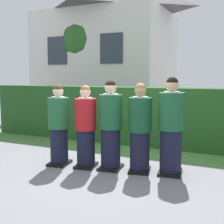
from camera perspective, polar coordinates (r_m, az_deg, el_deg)
ground_plane at (r=5.62m, az=0.00°, el=-10.69°), size 60.00×60.00×0.00m
student_front_row_0 at (r=5.80m, az=-10.07°, el=-2.82°), size 0.42×0.49×1.54m
student_in_red_blazer at (r=5.58m, az=-5.02°, el=-3.16°), size 0.42×0.49×1.53m
student_front_row_2 at (r=5.44m, az=-0.27°, el=-2.90°), size 0.42×0.50×1.62m
student_front_row_3 at (r=5.31m, az=5.33°, el=-3.44°), size 0.46×0.54×1.57m
student_front_row_4 at (r=5.25m, az=11.16°, el=-3.05°), size 0.45×0.56×1.68m
hedge at (r=7.42m, az=7.10°, el=-0.83°), size 9.10×0.70×1.42m
school_building_main at (r=13.56m, az=-1.06°, el=12.59°), size 5.65×4.24×5.95m
oak_tree_left at (r=13.13m, az=-4.04°, el=13.02°), size 2.85×2.85×4.55m
lawn_strip at (r=6.81m, az=4.89°, el=-7.54°), size 9.10×0.90×0.01m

